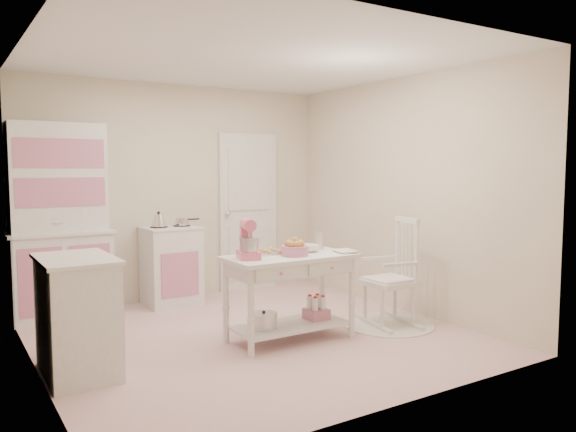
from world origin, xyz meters
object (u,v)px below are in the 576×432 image
at_px(stand_mixer, 248,240).
at_px(bread_basket, 295,251).
at_px(work_table, 290,298).
at_px(hutch, 60,221).
at_px(rocking_chair, 389,272).
at_px(stove, 171,265).
at_px(base_cabinet, 77,316).

distance_m(stand_mixer, bread_basket, 0.46).
height_order(work_table, bread_basket, bread_basket).
bearing_deg(work_table, hutch, 129.90).
distance_m(rocking_chair, bread_basket, 1.14).
bearing_deg(stove, bread_basket, -76.88).
height_order(hutch, stove, hutch).
height_order(hutch, rocking_chair, hutch).
bearing_deg(bread_basket, stove, 103.12).
relative_size(hutch, rocking_chair, 1.89).
distance_m(hutch, rocking_chair, 3.48).
distance_m(hutch, work_table, 2.63).
distance_m(work_table, stand_mixer, 0.71).
bearing_deg(bread_basket, rocking_chair, -3.47).
height_order(hutch, base_cabinet, hutch).
relative_size(hutch, stove, 2.26).
distance_m(hutch, stand_mixer, 2.29).
relative_size(stove, rocking_chair, 0.84).
bearing_deg(stove, rocking_chair, -52.44).
bearing_deg(stand_mixer, bread_basket, 6.81).
bearing_deg(stand_mixer, stove, 106.33).
height_order(work_table, stand_mixer, stand_mixer).
relative_size(hutch, bread_basket, 8.32).
bearing_deg(base_cabinet, hutch, 83.18).
bearing_deg(stove, work_table, -77.12).
relative_size(stove, base_cabinet, 1.00).
xyz_separation_m(stove, bread_basket, (0.46, -1.96, 0.39)).
relative_size(base_cabinet, rocking_chair, 0.84).
relative_size(work_table, bread_basket, 4.80).
xyz_separation_m(stove, base_cabinet, (-1.41, -1.75, 0.00)).
bearing_deg(hutch, base_cabinet, -96.82).
bearing_deg(rocking_chair, stove, 138.60).
bearing_deg(work_table, rocking_chair, -5.95).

